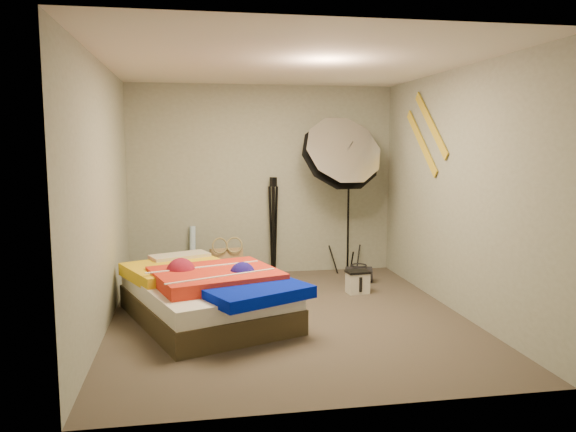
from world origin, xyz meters
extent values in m
plane|color=#4A4338|center=(0.00, 0.00, 0.00)|extent=(4.00, 4.00, 0.00)
plane|color=silver|center=(0.00, 0.00, 2.50)|extent=(4.00, 4.00, 0.00)
plane|color=#989D8F|center=(0.00, 2.00, 1.25)|extent=(3.50, 0.00, 3.50)
plane|color=#989D8F|center=(0.00, -2.00, 1.25)|extent=(3.50, 0.00, 3.50)
plane|color=#989D8F|center=(-1.75, 0.00, 1.25)|extent=(0.00, 4.00, 4.00)
plane|color=#989D8F|center=(1.75, 0.00, 1.25)|extent=(0.00, 4.00, 4.00)
cube|color=tan|center=(-0.51, 1.64, 0.21)|extent=(0.43, 0.22, 0.43)
cylinder|color=#61A4E3|center=(-0.94, 1.90, 0.33)|extent=(0.10, 0.20, 0.67)
cube|color=beige|center=(0.95, 0.76, 0.12)|extent=(0.26, 0.20, 0.24)
cylinder|color=black|center=(1.12, 1.26, 0.10)|extent=(0.36, 0.26, 0.20)
cube|color=gold|center=(1.73, 0.60, 1.95)|extent=(0.02, 0.91, 0.78)
cube|color=gold|center=(1.73, 0.85, 1.75)|extent=(0.02, 0.91, 0.78)
cube|color=#3E3320|center=(-0.82, 0.06, 0.12)|extent=(1.81, 2.12, 0.23)
cube|color=silver|center=(-0.82, 0.06, 0.31)|extent=(1.76, 2.08, 0.16)
cube|color=yellow|center=(-1.08, 0.39, 0.43)|extent=(1.26, 1.19, 0.13)
cube|color=red|center=(-0.73, -0.05, 0.45)|extent=(1.37, 1.25, 0.14)
cube|color=#0115C4|center=(-0.41, -0.51, 0.42)|extent=(1.13, 1.04, 0.11)
cube|color=pink|center=(-1.08, 0.78, 0.47)|extent=(0.69, 0.51, 0.13)
cylinder|color=black|center=(1.11, 1.74, 0.84)|extent=(0.03, 0.03, 1.68)
cube|color=black|center=(1.11, 1.74, 1.63)|extent=(0.07, 0.07, 0.11)
cone|color=white|center=(0.95, 1.59, 1.58)|extent=(1.25, 0.87, 1.24)
cylinder|color=black|center=(0.13, 1.88, 0.59)|extent=(0.05, 0.05, 1.18)
cube|color=black|center=(0.13, 1.88, 1.24)|extent=(0.09, 0.09, 0.12)
camera|label=1|loc=(-0.94, -5.40, 1.74)|focal=35.00mm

